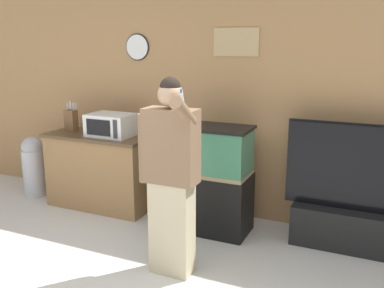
{
  "coord_description": "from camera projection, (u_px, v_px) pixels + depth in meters",
  "views": [
    {
      "loc": [
        1.9,
        -1.91,
        2.0
      ],
      "look_at": [
        0.29,
        1.67,
        1.05
      ],
      "focal_mm": 40.0,
      "sensor_mm": 36.0,
      "label": 1
    }
  ],
  "objects": [
    {
      "name": "wall_back_paneled",
      "position": [
        204.0,
        103.0,
        4.95
      ],
      "size": [
        10.0,
        0.08,
        2.6
      ],
      "color": "#A87A4C",
      "rests_on": "ground_plane"
    },
    {
      "name": "person_standing",
      "position": [
        170.0,
        175.0,
        3.6
      ],
      "size": [
        0.54,
        0.41,
        1.72
      ],
      "color": "#BCAD89",
      "rests_on": "ground_plane"
    },
    {
      "name": "microwave",
      "position": [
        111.0,
        125.0,
        5.02
      ],
      "size": [
        0.52,
        0.39,
        0.26
      ],
      "color": "white",
      "rests_on": "counter_island"
    },
    {
      "name": "knife_block",
      "position": [
        71.0,
        120.0,
        5.31
      ],
      "size": [
        0.14,
        0.11,
        0.37
      ],
      "color": "brown",
      "rests_on": "counter_island"
    },
    {
      "name": "trash_bin",
      "position": [
        34.0,
        165.0,
        5.62
      ],
      "size": [
        0.29,
        0.29,
        0.79
      ],
      "color": "#B7B7BC",
      "rests_on": "ground_plane"
    },
    {
      "name": "counter_island",
      "position": [
        101.0,
        171.0,
        5.22
      ],
      "size": [
        1.31,
        0.58,
        0.91
      ],
      "color": "olive",
      "rests_on": "ground_plane"
    },
    {
      "name": "tv_on_stand",
      "position": [
        345.0,
        212.0,
        4.2
      ],
      "size": [
        1.21,
        0.4,
        1.25
      ],
      "color": "black",
      "rests_on": "ground_plane"
    },
    {
      "name": "aquarium_on_stand",
      "position": [
        211.0,
        179.0,
        4.52
      ],
      "size": [
        0.82,
        0.47,
        1.15
      ],
      "color": "black",
      "rests_on": "ground_plane"
    }
  ]
}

